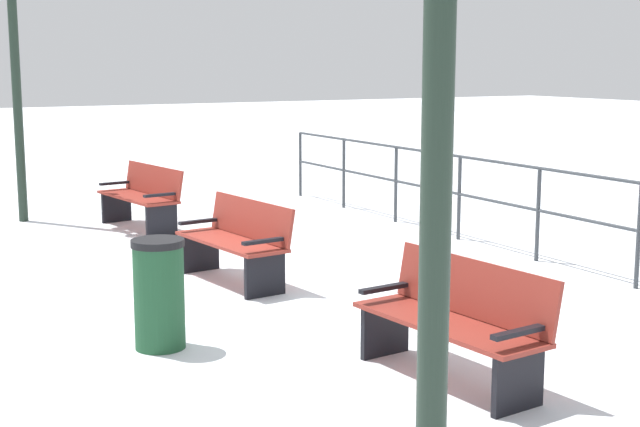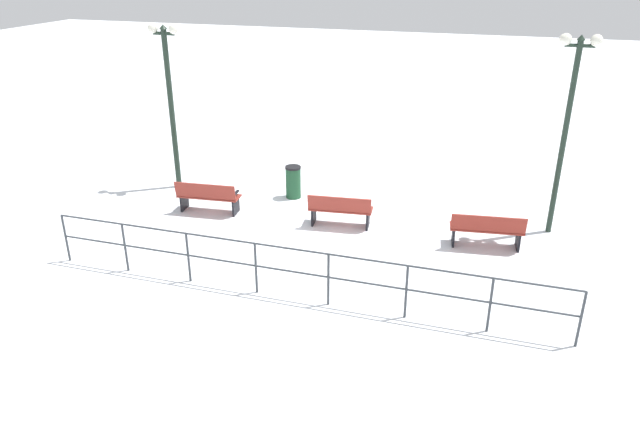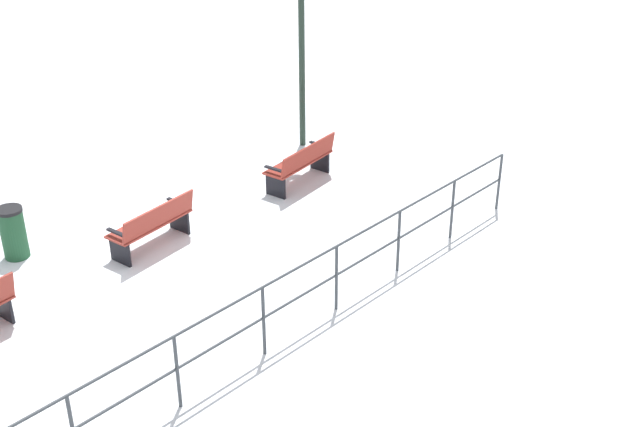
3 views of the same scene
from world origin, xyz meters
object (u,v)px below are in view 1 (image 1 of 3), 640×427
Objects in this scene: bench_nearest at (143,196)px; bench_second at (237,240)px; bench_third at (455,319)px; lamppost_near at (12,7)px; trash_bin at (159,294)px.

bench_nearest is 3.61m from bench_second.
bench_second is at bearing 80.77° from bench_nearest.
bench_nearest is 1.02× the size of bench_third.
bench_third is (-0.21, 3.61, 0.00)m from bench_second.
bench_nearest is at bearing 133.35° from lamppost_near.
lamppost_near reaches higher than bench_second.
trash_bin reaches higher than bench_second.
trash_bin is (1.50, 1.80, 0.00)m from bench_second.
bench_nearest reaches higher than bench_third.
trash_bin is at bearing 88.19° from lamppost_near.
lamppost_near is (1.28, -5.08, 2.70)m from bench_second.
trash_bin reaches higher than bench_third.
bench_third is at bearing 133.34° from trash_bin.
bench_second is 1.78× the size of trash_bin.
bench_third reaches higher than bench_second.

